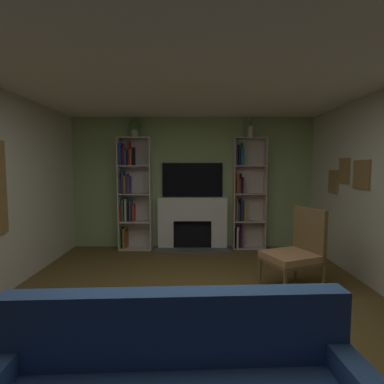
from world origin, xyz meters
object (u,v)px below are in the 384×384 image
fireplace (192,222)px  armchair (296,250)px  tv (192,180)px  bookshelf_left (131,192)px  potted_plant (134,128)px  vase_with_flowers (250,130)px  bookshelf_right (244,195)px

fireplace → armchair: armchair is taller
tv → fireplace: bearing=-90.0°
fireplace → bookshelf_left: 1.32m
bookshelf_left → potted_plant: potted_plant is taller
fireplace → vase_with_flowers: (1.10, -0.04, 1.76)m
fireplace → tv: (0.00, 0.08, 0.82)m
bookshelf_right → armchair: 2.12m
bookshelf_left → tv: bearing=4.5°
potted_plant → vase_with_flowers: bearing=0.0°
bookshelf_left → vase_with_flowers: vase_with_flowers is taller
bookshelf_left → armchair: 3.28m
fireplace → potted_plant: bearing=-178.0°
armchair → vase_with_flowers: bearing=97.4°
bookshelf_left → armchair: (2.54, -2.00, -0.60)m
vase_with_flowers → armchair: vase_with_flowers is taller
vase_with_flowers → bookshelf_left: bearing=179.3°
bookshelf_left → bookshelf_right: 2.21m
vase_with_flowers → bookshelf_right: bearing=142.6°
fireplace → tv: 0.82m
bookshelf_left → armchair: size_ratio=2.04×
tv → vase_with_flowers: (1.10, -0.12, 0.95)m
fireplace → armchair: bearing=-55.9°
fireplace → armchair: size_ratio=1.36×
tv → vase_with_flowers: vase_with_flowers is taller
vase_with_flowers → armchair: 2.66m
fireplace → potted_plant: size_ratio=4.45×
tv → potted_plant: 1.49m
tv → vase_with_flowers: bearing=-6.2°
vase_with_flowers → armchair: size_ratio=0.36×
bookshelf_right → potted_plant: bearing=-178.5°
fireplace → tv: tv is taller
potted_plant → vase_with_flowers: vase_with_flowers is taller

